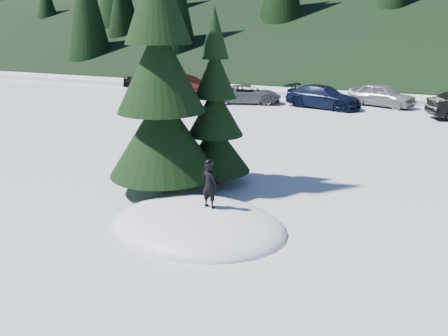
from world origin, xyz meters
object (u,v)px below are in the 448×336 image
at_px(child_skier, 209,185).
at_px(car_4, 382,95).
at_px(car_2, 248,94).
at_px(car_3, 323,97).
at_px(spruce_short, 215,117).
at_px(car_1, 186,86).
at_px(car_0, 149,81).
at_px(spruce_tall, 160,80).

bearing_deg(child_skier, car_4, -86.03).
relative_size(car_2, car_3, 0.91).
xyz_separation_m(car_2, car_3, (4.97, 0.42, 0.09)).
height_order(spruce_short, child_skier, spruce_short).
bearing_deg(car_1, car_0, 61.12).
bearing_deg(car_4, car_0, 106.23).
bearing_deg(car_1, car_4, -89.19).
distance_m(spruce_tall, child_skier, 3.65).
relative_size(car_0, car_3, 0.85).
xyz_separation_m(car_0, car_3, (15.56, -2.89, -0.00)).
height_order(spruce_tall, car_1, spruce_tall).
bearing_deg(spruce_short, car_4, 81.68).
relative_size(spruce_tall, car_2, 1.94).
xyz_separation_m(spruce_tall, car_2, (-4.55, 16.77, -2.70)).
bearing_deg(child_skier, car_0, -43.64).
height_order(car_0, car_2, car_0).
bearing_deg(car_1, spruce_tall, -156.06).
relative_size(car_1, car_3, 0.96).
xyz_separation_m(spruce_short, car_2, (-5.55, 15.37, -1.49)).
relative_size(child_skier, car_1, 0.25).
height_order(car_0, car_1, car_1).
bearing_deg(car_3, car_2, 107.35).
bearing_deg(child_skier, car_3, -76.64).
bearing_deg(spruce_tall, car_1, 119.53).
bearing_deg(car_0, car_2, -126.85).
distance_m(spruce_tall, car_3, 17.39).
distance_m(child_skier, car_3, 18.87).
height_order(child_skier, car_4, child_skier).
bearing_deg(car_0, car_3, -120.03).
bearing_deg(car_3, child_skier, -161.47).
relative_size(child_skier, car_4, 0.27).
bearing_deg(car_0, spruce_short, -158.68).
distance_m(car_2, car_4, 8.63).
height_order(car_1, car_2, car_1).
distance_m(spruce_short, car_2, 16.41).
height_order(car_0, car_4, car_4).
bearing_deg(spruce_short, spruce_tall, -125.54).
bearing_deg(spruce_tall, car_0, 127.03).
relative_size(car_2, car_4, 1.05).
xyz_separation_m(car_0, car_1, (4.99, -2.15, 0.06)).
bearing_deg(car_0, spruce_tall, -162.49).
bearing_deg(child_skier, spruce_short, -57.54).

